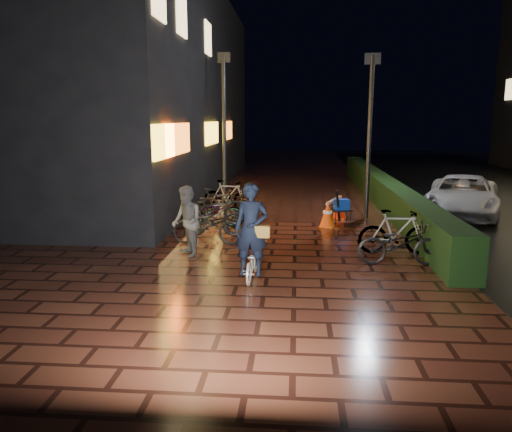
# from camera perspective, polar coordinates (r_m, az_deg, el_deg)

# --- Properties ---
(ground) EXTENTS (80.00, 80.00, 0.00)m
(ground) POSITION_cam_1_polar(r_m,az_deg,el_deg) (11.82, 4.44, -4.58)
(ground) COLOR #381911
(ground) RESTS_ON ground
(hedge) EXTENTS (0.70, 20.00, 1.00)m
(hedge) POSITION_cam_1_polar(r_m,az_deg,el_deg) (19.85, 14.15, 2.97)
(hedge) COLOR black
(hedge) RESTS_ON ground
(bystander_person) EXTENTS (0.95, 1.01, 1.66)m
(bystander_person) POSITION_cam_1_polar(r_m,az_deg,el_deg) (11.72, -7.93, -0.61)
(bystander_person) COLOR #515254
(bystander_person) RESTS_ON ground
(van) EXTENTS (3.62, 5.20, 1.32)m
(van) POSITION_cam_1_polar(r_m,az_deg,el_deg) (17.92, 22.52, 2.15)
(van) COLOR silver
(van) RESTS_ON ground
(storefront_block) EXTENTS (12.09, 22.00, 9.00)m
(storefront_block) POSITION_cam_1_polar(r_m,az_deg,el_deg) (24.81, -18.43, 13.57)
(storefront_block) COLOR black
(storefront_block) RESTS_ON ground
(lamp_post_hedge) EXTENTS (0.50, 0.16, 5.17)m
(lamp_post_hedge) POSITION_cam_1_polar(r_m,az_deg,el_deg) (16.39, 12.86, 9.61)
(lamp_post_hedge) COLOR black
(lamp_post_hedge) RESTS_ON ground
(lamp_post_sf) EXTENTS (0.54, 0.16, 5.61)m
(lamp_post_sf) POSITION_cam_1_polar(r_m,az_deg,el_deg) (19.48, -3.66, 10.78)
(lamp_post_sf) COLOR black
(lamp_post_sf) RESTS_ON ground
(cyclist) EXTENTS (0.73, 1.40, 1.97)m
(cyclist) POSITION_cam_1_polar(r_m,az_deg,el_deg) (9.91, -0.49, -3.25)
(cyclist) COLOR white
(cyclist) RESTS_ON ground
(traffic_barrier) EXTENTS (0.97, 1.81, 0.74)m
(traffic_barrier) POSITION_cam_1_polar(r_m,az_deg,el_deg) (15.69, 8.88, 0.60)
(traffic_barrier) COLOR #E3480B
(traffic_barrier) RESTS_ON ground
(cart_assembly) EXTENTS (0.67, 0.70, 1.09)m
(cart_assembly) POSITION_cam_1_polar(r_m,az_deg,el_deg) (15.49, 9.72, 1.16)
(cart_assembly) COLOR black
(cart_assembly) RESTS_ON ground
(parked_bikes_storefront) EXTENTS (2.11, 5.50, 1.08)m
(parked_bikes_storefront) POSITION_cam_1_polar(r_m,az_deg,el_deg) (15.08, -4.28, 0.83)
(parked_bikes_storefront) COLOR black
(parked_bikes_storefront) RESTS_ON ground
(parked_bikes_hedge) EXTENTS (1.92, 1.51, 1.08)m
(parked_bikes_hedge) POSITION_cam_1_polar(r_m,az_deg,el_deg) (11.81, 15.95, -2.45)
(parked_bikes_hedge) COLOR black
(parked_bikes_hedge) RESTS_ON ground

